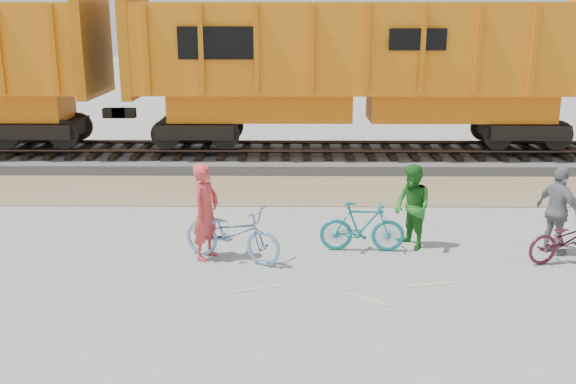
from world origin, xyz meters
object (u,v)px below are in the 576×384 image
hopper_car_center (361,65)px  person_woman (558,211)px  bicycle_blue (232,233)px  bicycle_teal (362,227)px  bicycle_maroon (569,238)px  person_man (412,207)px  person_solo (206,212)px

hopper_car_center → person_woman: size_ratio=8.01×
person_woman → bicycle_blue: bearing=69.2°
bicycle_teal → bicycle_maroon: bearing=-94.6°
bicycle_maroon → person_man: (-2.84, 0.72, 0.39)m
bicycle_blue → person_man: person_man is taller
person_solo → person_man: (4.01, 0.60, -0.08)m
bicycle_blue → person_man: (3.51, 0.70, 0.31)m
bicycle_maroon → person_solo: 6.87m
person_solo → person_man: bearing=-56.6°
person_man → bicycle_maroon: bearing=49.2°
bicycle_blue → bicycle_teal: size_ratio=1.22×
bicycle_teal → person_woman: bearing=-88.8°
person_solo → person_man: size_ratio=1.09×
bicycle_teal → hopper_car_center: bearing=-1.9°
bicycle_blue → bicycle_maroon: (6.35, -0.02, -0.08)m
bicycle_teal → person_solo: size_ratio=0.90×
hopper_car_center → person_man: bearing=-87.7°
bicycle_blue → person_solo: (-0.50, 0.10, 0.39)m
bicycle_teal → bicycle_maroon: size_ratio=0.96×
bicycle_blue → person_man: bearing=-54.8°
bicycle_teal → person_man: 1.08m
bicycle_blue → person_solo: person_solo is taller
bicycle_blue → person_man: 3.59m
bicycle_teal → person_man: person_man is taller
bicycle_blue → bicycle_teal: (2.51, 0.50, -0.03)m
bicycle_teal → bicycle_maroon: (3.84, -0.52, -0.05)m
bicycle_maroon → person_solo: (-6.85, 0.12, 0.47)m
hopper_car_center → person_woman: bearing=-69.3°
bicycle_maroon → bicycle_teal: bearing=66.2°
person_woman → bicycle_maroon: bearing=169.7°
hopper_car_center → person_man: (0.31, -7.76, -2.16)m
person_solo → person_man: person_solo is taller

